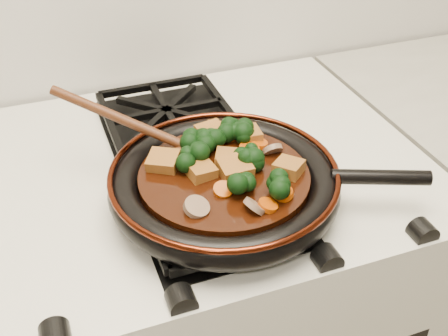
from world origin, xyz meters
name	(u,v)px	position (x,y,z in m)	size (l,w,h in m)	color
stove	(198,336)	(0.00, 1.69, 0.45)	(0.76, 0.60, 0.90)	beige
burner_grate_front	(219,208)	(0.00, 1.55, 0.91)	(0.23, 0.23, 0.03)	black
burner_grate_back	(167,115)	(0.00, 1.83, 0.91)	(0.23, 0.23, 0.03)	black
skillet	(226,183)	(0.02, 1.57, 0.94)	(0.44, 0.33, 0.05)	black
braising_sauce	(224,180)	(0.01, 1.57, 0.95)	(0.25, 0.25, 0.02)	black
tofu_cube_0	(211,134)	(0.03, 1.66, 0.97)	(0.04, 0.04, 0.02)	brown
tofu_cube_1	(215,132)	(0.04, 1.67, 0.97)	(0.04, 0.03, 0.02)	brown
tofu_cube_2	(235,169)	(0.03, 1.56, 0.97)	(0.04, 0.04, 0.02)	brown
tofu_cube_3	(202,172)	(-0.02, 1.57, 0.97)	(0.04, 0.03, 0.02)	brown
tofu_cube_4	(164,162)	(-0.06, 1.61, 0.97)	(0.04, 0.04, 0.02)	brown
tofu_cube_5	(228,160)	(0.03, 1.59, 0.97)	(0.04, 0.04, 0.02)	brown
tofu_cube_6	(289,168)	(0.10, 1.54, 0.97)	(0.04, 0.04, 0.02)	brown
tofu_cube_7	(249,136)	(0.08, 1.64, 0.97)	(0.04, 0.03, 0.02)	brown
broccoli_floret_0	(284,189)	(0.07, 1.49, 0.97)	(0.06, 0.06, 0.06)	black
broccoli_floret_1	(241,137)	(0.07, 1.64, 0.97)	(0.06, 0.06, 0.05)	black
broccoli_floret_2	(240,135)	(0.07, 1.64, 0.97)	(0.06, 0.06, 0.05)	black
broccoli_floret_3	(240,184)	(0.02, 1.53, 0.97)	(0.06, 0.06, 0.05)	black
broccoli_floret_4	(210,144)	(0.02, 1.63, 0.97)	(0.06, 0.06, 0.05)	black
broccoli_floret_5	(230,133)	(0.05, 1.65, 0.97)	(0.06, 0.06, 0.06)	black
broccoli_floret_6	(248,159)	(0.05, 1.57, 0.97)	(0.06, 0.06, 0.06)	black
broccoli_floret_7	(198,145)	(0.00, 1.64, 0.97)	(0.06, 0.06, 0.05)	black
broccoli_floret_8	(191,160)	(-0.02, 1.60, 0.97)	(0.06, 0.06, 0.06)	black
carrot_coin_0	(223,190)	(0.00, 1.53, 0.96)	(0.03, 0.03, 0.01)	#A23B04
carrot_coin_1	(249,149)	(0.07, 1.61, 0.96)	(0.03, 0.03, 0.01)	#A23B04
carrot_coin_2	(268,205)	(0.04, 1.48, 0.96)	(0.03, 0.03, 0.01)	#A23B04
carrot_coin_3	(229,136)	(0.05, 1.65, 0.96)	(0.03, 0.03, 0.01)	#A23B04
carrot_coin_4	(259,144)	(0.09, 1.62, 0.96)	(0.03, 0.03, 0.01)	#A23B04
carrot_coin_5	(283,194)	(0.07, 1.49, 0.96)	(0.03, 0.03, 0.01)	#A23B04
mushroom_slice_0	(255,206)	(0.02, 1.48, 0.97)	(0.03, 0.03, 0.01)	#7E6048
mushroom_slice_1	(273,150)	(0.10, 1.59, 0.97)	(0.03, 0.03, 0.01)	#7E6048
mushroom_slice_2	(197,207)	(-0.05, 1.50, 0.97)	(0.03, 0.03, 0.01)	#7E6048
wooden_spoon	(153,132)	(-0.06, 1.67, 0.98)	(0.13, 0.10, 0.23)	#47220F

